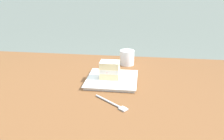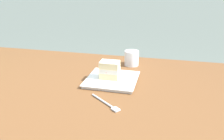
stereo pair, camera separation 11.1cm
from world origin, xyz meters
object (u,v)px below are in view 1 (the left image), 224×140
(dessert_plate, at_px, (112,80))
(coffee_cup, at_px, (127,57))
(patio_table, at_px, (72,104))
(cake_slice, at_px, (110,70))
(dessert_fork, at_px, (113,104))

(dessert_plate, bearing_deg, coffee_cup, -102.32)
(patio_table, height_order, dessert_plate, dessert_plate)
(dessert_plate, bearing_deg, patio_table, 26.47)
(cake_slice, bearing_deg, patio_table, 28.04)
(patio_table, distance_m, dessert_plate, 0.22)
(coffee_cup, bearing_deg, cake_slice, 75.15)
(patio_table, xyz_separation_m, coffee_cup, (-0.23, -0.34, 0.13))
(cake_slice, bearing_deg, dessert_fork, 100.97)
(dessert_plate, distance_m, dessert_fork, 0.23)
(dessert_fork, bearing_deg, cake_slice, -79.03)
(dessert_fork, bearing_deg, coffee_cup, -92.77)
(patio_table, bearing_deg, dessert_fork, 147.29)
(cake_slice, bearing_deg, dessert_plate, -179.83)
(cake_slice, xyz_separation_m, coffee_cup, (-0.07, -0.25, -0.01))
(dessert_plate, height_order, dessert_fork, dessert_plate)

